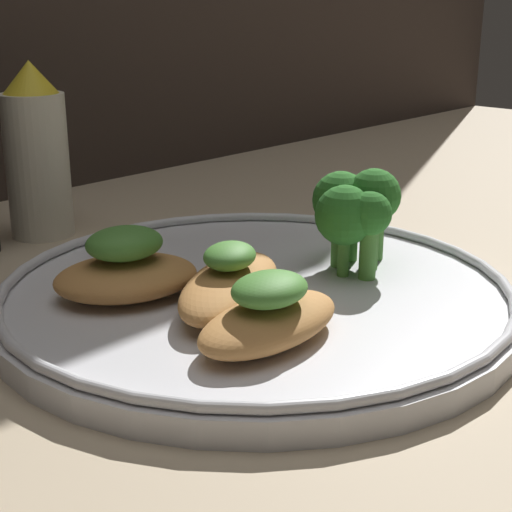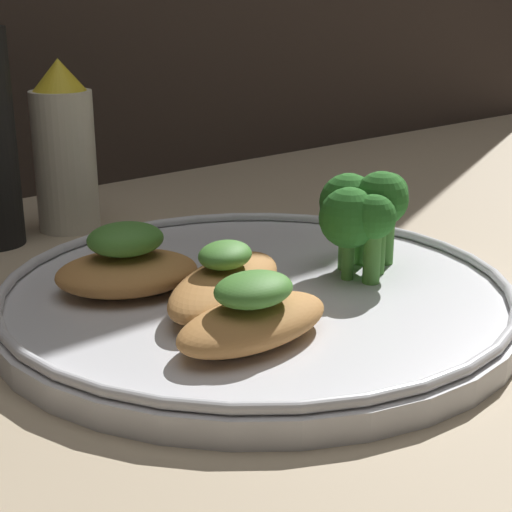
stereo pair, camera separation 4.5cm
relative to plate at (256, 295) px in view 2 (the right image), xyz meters
The scene contains 7 objects.
ground_plane 1.49cm from the plate, ahead, with size 180.00×180.00×1.00cm, color tan.
plate is the anchor object (origin of this frame).
grilled_meat_front 7.59cm from the plate, 131.76° to the right, with size 9.25×5.09×3.54cm.
grilled_meat_middle 3.35cm from the plate, 166.45° to the right, with size 11.63×9.05×3.55cm.
grilled_meat_back 7.67cm from the plate, 141.31° to the left, with size 9.98×8.94×4.05cm.
broccoli_bunch 8.31cm from the plate, 17.11° to the right, with size 7.01×5.76×6.37cm.
sauce_bottle 23.19cm from the plate, 89.91° to the left, with size 4.74×4.74×13.19cm.
Camera 2 is at (-27.95, -32.32, 17.73)cm, focal length 55.00 mm.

